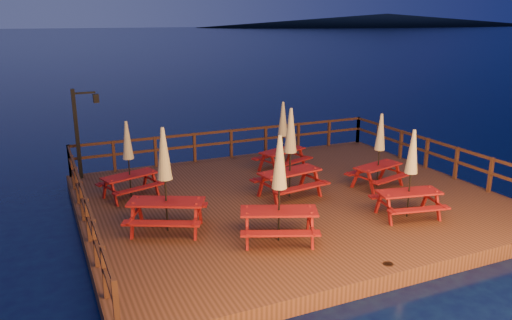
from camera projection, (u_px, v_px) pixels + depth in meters
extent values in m
plane|color=black|center=(290.00, 210.00, 15.11)|extent=(500.00, 500.00, 0.00)
cube|color=#422515|center=(290.00, 203.00, 15.06)|extent=(12.00, 10.00, 0.40)
cylinder|color=#3C1F13|center=(82.00, 197.00, 17.03)|extent=(0.24, 0.24, 1.40)
cylinder|color=#3C1F13|center=(386.00, 292.00, 11.16)|extent=(0.24, 0.24, 1.40)
cylinder|color=#3C1F13|center=(234.00, 176.00, 19.23)|extent=(0.24, 0.24, 1.40)
cylinder|color=#3C1F13|center=(355.00, 160.00, 21.43)|extent=(0.24, 0.24, 1.40)
cube|color=#3C1F13|center=(231.00, 131.00, 18.96)|extent=(11.70, 0.06, 0.09)
cube|color=#3C1F13|center=(231.00, 142.00, 19.08)|extent=(11.70, 0.06, 0.09)
cube|color=#3C1F13|center=(105.00, 157.00, 17.26)|extent=(0.10, 0.10, 1.10)
cube|color=#3C1F13|center=(231.00, 143.00, 19.10)|extent=(0.10, 0.10, 1.10)
cube|color=#3C1F13|center=(335.00, 132.00, 20.94)|extent=(0.10, 0.10, 1.10)
cube|color=#3C1F13|center=(83.00, 191.00, 12.41)|extent=(0.06, 9.70, 0.09)
cube|color=#3C1F13|center=(85.00, 208.00, 12.54)|extent=(0.06, 9.70, 0.09)
cube|color=#3C1F13|center=(108.00, 282.00, 9.15)|extent=(0.10, 0.10, 1.10)
cube|color=#3C1F13|center=(85.00, 210.00, 12.55)|extent=(0.10, 0.10, 1.10)
cube|color=#3C1F13|center=(72.00, 169.00, 15.95)|extent=(0.10, 0.10, 1.10)
cube|color=#3C1F13|center=(442.00, 144.00, 17.01)|extent=(0.06, 9.70, 0.09)
cube|color=#3C1F13|center=(441.00, 156.00, 17.13)|extent=(0.06, 9.70, 0.09)
cube|color=#3C1F13|center=(441.00, 158.00, 17.14)|extent=(0.10, 0.10, 1.10)
cube|color=#3C1F13|center=(372.00, 134.00, 20.55)|extent=(0.10, 0.10, 1.10)
cube|color=black|center=(77.00, 134.00, 16.39)|extent=(0.12, 0.12, 3.00)
cube|color=black|center=(84.00, 93.00, 16.16)|extent=(0.70, 0.06, 0.06)
cube|color=black|center=(96.00, 98.00, 16.35)|extent=(0.18, 0.18, 0.28)
sphere|color=#FFC766|center=(96.00, 98.00, 16.35)|extent=(0.14, 0.14, 0.14)
ellipsoid|color=black|center=(387.00, 20.00, 288.41)|extent=(230.40, 86.40, 7.00)
cube|color=maroon|center=(282.00, 151.00, 17.48)|extent=(1.82, 1.19, 0.05)
cube|color=maroon|center=(271.00, 155.00, 17.95)|extent=(1.69, 0.81, 0.05)
cube|color=maroon|center=(294.00, 162.00, 17.16)|extent=(1.69, 0.81, 0.05)
cube|color=maroon|center=(262.00, 162.00, 17.33)|extent=(0.08, 0.11, 0.71)
cube|color=maroon|center=(274.00, 166.00, 16.89)|extent=(0.08, 0.11, 0.71)
cube|color=maroon|center=(289.00, 155.00, 18.26)|extent=(0.08, 0.11, 0.71)
cube|color=maroon|center=(302.00, 158.00, 17.83)|extent=(0.08, 0.11, 0.71)
cylinder|color=black|center=(283.00, 137.00, 17.35)|extent=(0.04, 0.04, 2.36)
cone|color=tan|center=(283.00, 119.00, 17.17)|extent=(0.34, 0.34, 1.18)
sphere|color=black|center=(283.00, 103.00, 17.01)|extent=(0.07, 0.07, 0.07)
cube|color=maroon|center=(409.00, 192.00, 13.36)|extent=(1.79, 0.98, 0.05)
cube|color=maroon|center=(398.00, 195.00, 13.97)|extent=(1.71, 0.59, 0.05)
cube|color=maroon|center=(419.00, 210.00, 12.91)|extent=(1.71, 0.59, 0.05)
cube|color=maroon|center=(379.00, 202.00, 13.60)|extent=(0.07, 0.10, 0.70)
cube|color=maroon|center=(389.00, 211.00, 13.02)|extent=(0.07, 0.10, 0.70)
cube|color=maroon|center=(425.00, 198.00, 13.90)|extent=(0.07, 0.10, 0.70)
cube|color=maroon|center=(438.00, 206.00, 13.32)|extent=(0.07, 0.10, 0.70)
cylinder|color=black|center=(410.00, 175.00, 13.23)|extent=(0.04, 0.04, 2.35)
cone|color=tan|center=(413.00, 152.00, 13.05)|extent=(0.34, 0.34, 1.17)
sphere|color=black|center=(414.00, 131.00, 12.90)|extent=(0.07, 0.07, 0.07)
cube|color=maroon|center=(290.00, 172.00, 14.86)|extent=(1.97, 0.99, 0.05)
cube|color=maroon|center=(278.00, 176.00, 15.46)|extent=(1.91, 0.56, 0.05)
cube|color=maroon|center=(302.00, 187.00, 14.44)|extent=(1.91, 0.56, 0.05)
cube|color=maroon|center=(261.00, 185.00, 14.85)|extent=(0.08, 0.11, 0.79)
cube|color=maroon|center=(274.00, 192.00, 14.28)|extent=(0.08, 0.11, 0.79)
cube|color=maroon|center=(303.00, 177.00, 15.65)|extent=(0.08, 0.11, 0.79)
cube|color=maroon|center=(317.00, 183.00, 15.09)|extent=(0.08, 0.11, 0.79)
cylinder|color=black|center=(290.00, 155.00, 14.71)|extent=(0.05, 0.05, 2.62)
cone|color=tan|center=(291.00, 130.00, 14.51)|extent=(0.38, 0.38, 1.31)
sphere|color=black|center=(291.00, 110.00, 14.34)|extent=(0.07, 0.07, 0.07)
cube|color=maroon|center=(130.00, 175.00, 14.87)|extent=(1.74, 1.10, 0.05)
cube|color=maroon|center=(122.00, 180.00, 15.33)|extent=(1.62, 0.74, 0.05)
cube|color=maroon|center=(139.00, 188.00, 14.56)|extent=(1.62, 0.74, 0.05)
cube|color=maroon|center=(105.00, 189.00, 14.74)|extent=(0.08, 0.10, 0.68)
cube|color=maroon|center=(114.00, 194.00, 14.31)|extent=(0.08, 0.10, 0.68)
cube|color=maroon|center=(145.00, 179.00, 15.61)|extent=(0.08, 0.10, 0.68)
cube|color=maroon|center=(155.00, 184.00, 15.18)|extent=(0.08, 0.10, 0.68)
cylinder|color=black|center=(129.00, 161.00, 14.74)|extent=(0.04, 0.04, 2.26)
cone|color=tan|center=(127.00, 140.00, 14.56)|extent=(0.32, 0.32, 1.13)
sphere|color=black|center=(126.00, 123.00, 14.42)|extent=(0.06, 0.06, 0.06)
cube|color=maroon|center=(279.00, 211.00, 11.91)|extent=(1.97, 1.37, 0.05)
cube|color=maroon|center=(277.00, 213.00, 12.58)|extent=(1.80, 0.97, 0.05)
cube|color=maroon|center=(281.00, 233.00, 11.41)|extent=(1.80, 0.97, 0.05)
cube|color=maroon|center=(247.00, 221.00, 12.32)|extent=(0.10, 0.12, 0.76)
cube|color=maroon|center=(247.00, 232.00, 11.68)|extent=(0.10, 0.12, 0.76)
cube|color=maroon|center=(309.00, 220.00, 12.36)|extent=(0.10, 0.12, 0.76)
cube|color=maroon|center=(312.00, 231.00, 11.71)|extent=(0.10, 0.12, 0.76)
cylinder|color=black|center=(279.00, 191.00, 11.77)|extent=(0.04, 0.04, 2.55)
cone|color=tan|center=(280.00, 162.00, 11.57)|extent=(0.37, 0.37, 1.27)
sphere|color=black|center=(280.00, 137.00, 11.41)|extent=(0.07, 0.07, 0.07)
cube|color=maroon|center=(166.00, 202.00, 12.45)|extent=(2.01, 1.49, 0.05)
cube|color=maroon|center=(172.00, 204.00, 13.14)|extent=(1.81, 1.09, 0.05)
cube|color=maroon|center=(161.00, 223.00, 11.93)|extent=(1.81, 1.09, 0.05)
cube|color=maroon|center=(140.00, 211.00, 12.92)|extent=(0.10, 0.12, 0.78)
cube|color=maroon|center=(132.00, 221.00, 12.25)|extent=(0.10, 0.12, 0.78)
cube|color=maroon|center=(200.00, 212.00, 12.86)|extent=(0.10, 0.12, 0.78)
cube|color=maroon|center=(196.00, 222.00, 12.20)|extent=(0.10, 0.12, 0.78)
cylinder|color=black|center=(165.00, 182.00, 12.30)|extent=(0.05, 0.05, 2.61)
cone|color=tan|center=(164.00, 154.00, 12.10)|extent=(0.38, 0.38, 1.30)
sphere|color=black|center=(162.00, 129.00, 11.93)|extent=(0.07, 0.07, 0.07)
cube|color=maroon|center=(378.00, 166.00, 15.76)|extent=(1.76, 1.02, 0.05)
cube|color=maroon|center=(364.00, 170.00, 16.26)|extent=(1.67, 0.65, 0.05)
cube|color=maroon|center=(392.00, 178.00, 15.42)|extent=(1.67, 0.65, 0.05)
cube|color=maroon|center=(356.00, 178.00, 15.68)|extent=(0.08, 0.10, 0.69)
cube|color=maroon|center=(371.00, 183.00, 15.22)|extent=(0.08, 0.10, 0.69)
cube|color=maroon|center=(384.00, 170.00, 16.50)|extent=(0.08, 0.10, 0.69)
cube|color=maroon|center=(399.00, 174.00, 16.04)|extent=(0.08, 0.10, 0.69)
cylinder|color=black|center=(379.00, 152.00, 15.63)|extent=(0.04, 0.04, 2.30)
cone|color=tan|center=(381.00, 132.00, 15.46)|extent=(0.33, 0.33, 1.15)
sphere|color=black|center=(382.00, 115.00, 15.31)|extent=(0.06, 0.06, 0.06)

